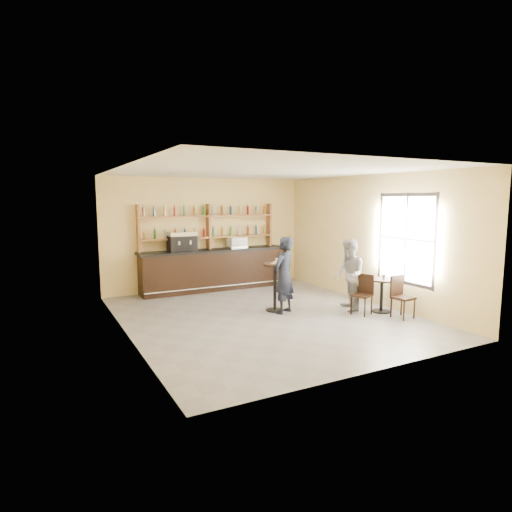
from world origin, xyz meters
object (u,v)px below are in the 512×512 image
chair_west (362,295)px  pastry_case (237,243)px  pedestal_table (275,287)px  man_main (284,275)px  espresso_machine (182,242)px  bar_counter (214,269)px  patron_second (349,275)px  chair_south (403,297)px  cafe_table (381,295)px

chair_west → pastry_case: bearing=175.0°
pedestal_table → man_main: 0.42m
espresso_machine → pedestal_table: (1.30, -2.86, -0.88)m
bar_counter → patron_second: patron_second is taller
espresso_machine → chair_west: bearing=-52.8°
man_main → chair_west: man_main is taller
bar_counter → patron_second: size_ratio=2.56×
espresso_machine → chair_south: (3.48, -4.71, -0.97)m
bar_counter → chair_west: bearing=-64.6°
bar_counter → pastry_case: bearing=0.0°
pastry_case → man_main: (-0.28, -3.12, -0.45)m
bar_counter → chair_west: (1.93, -4.06, -0.13)m
cafe_table → chair_west: bearing=174.8°
pedestal_table → cafe_table: size_ratio=1.43×
man_main → cafe_table: size_ratio=2.25×
espresso_machine → pedestal_table: espresso_machine is taller
bar_counter → chair_south: (2.53, -4.71, -0.12)m
bar_counter → pedestal_table: size_ratio=3.87×
bar_counter → chair_south: bearing=-61.7°
cafe_table → patron_second: (-0.58, 0.47, 0.45)m
cafe_table → pedestal_table: bearing=149.7°
bar_counter → pedestal_table: bearing=-83.0°
cafe_table → patron_second: bearing=141.0°
patron_second → chair_west: bearing=28.8°
bar_counter → chair_south: size_ratio=4.65×
pedestal_table → patron_second: size_ratio=0.66×
patron_second → espresso_machine: bearing=-117.5°
pastry_case → patron_second: (1.18, -3.63, -0.48)m
pastry_case → chair_west: bearing=-66.5°
pastry_case → chair_west: 4.32m
pastry_case → patron_second: size_ratio=0.30×
pedestal_table → chair_west: size_ratio=1.24×
chair_south → patron_second: bearing=115.7°
man_main → cafe_table: bearing=127.6°
chair_west → chair_south: 0.88m
pedestal_table → cafe_table: pedestal_table is taller
chair_south → chair_west: bearing=127.9°
bar_counter → pastry_case: 1.03m
espresso_machine → cafe_table: (3.43, -4.11, -1.05)m
cafe_table → chair_south: chair_south is taller
man_main → chair_south: size_ratio=1.89×
chair_south → man_main: bearing=137.9°
pedestal_table → chair_west: 1.98m
pastry_case → cafe_table: bearing=-59.9°
bar_counter → pedestal_table: 2.88m
bar_counter → espresso_machine: 1.27m
pedestal_table → man_main: bearing=-71.5°
pastry_case → man_main: 3.16m
bar_counter → chair_west: 4.49m
cafe_table → chair_west: size_ratio=0.86×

